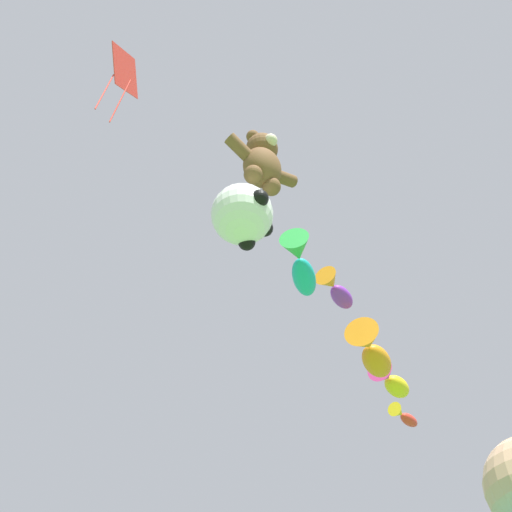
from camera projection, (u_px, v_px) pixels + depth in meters
name	position (u px, v px, depth m)	size (l,w,h in m)	color
teddy_bear_kite	(262.00, 161.00, 10.03)	(1.76, 0.78, 1.79)	brown
soccer_ball_kite	(243.00, 215.00, 8.67)	(1.20, 1.19, 1.10)	white
fish_kite_teal	(300.00, 264.00, 12.73)	(2.02, 1.79, 0.75)	#19ADB2
fish_kite_violet	(336.00, 289.00, 14.96)	(1.73, 1.13, 0.69)	purple
fish_kite_tangerine	(371.00, 351.00, 15.76)	(2.61, 1.97, 1.08)	orange
fish_kite_goldfin	(391.00, 380.00, 17.81)	(2.12, 1.32, 0.94)	yellow
fish_kite_crimson	(404.00, 416.00, 19.10)	(1.63, 0.78, 0.57)	red
diamond_kite	(124.00, 74.00, 12.46)	(1.23, 0.94, 3.36)	red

